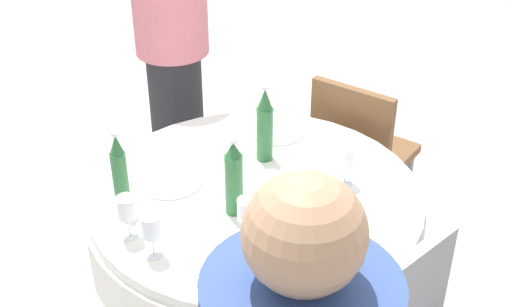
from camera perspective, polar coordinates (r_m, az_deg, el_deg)
dining_table at (r=2.60m, az=0.00°, el=-5.89°), size 1.26×1.26×0.74m
bottle_green_right at (r=2.32m, az=-1.88°, el=-2.12°), size 0.06×0.06×0.30m
bottle_green_far at (r=2.62m, az=0.74°, el=2.34°), size 0.07×0.07×0.32m
bottle_green_near at (r=2.39m, az=-11.38°, el=-1.64°), size 0.06×0.06×0.31m
wine_glass_east at (r=2.07m, az=5.07°, el=-8.17°), size 0.07×0.07×0.15m
wine_glass_outer at (r=2.18m, az=-8.78°, el=-6.21°), size 0.07×0.07×0.16m
wine_glass_west at (r=2.21m, az=-0.76°, el=-4.93°), size 0.07×0.07×0.16m
wine_glass_mid at (r=2.51m, az=7.59°, el=-0.46°), size 0.06×0.06×0.15m
wine_glass_south at (r=2.26m, az=-10.78°, el=-4.59°), size 0.07×0.07×0.16m
plate_south at (r=2.86m, az=1.68°, el=1.90°), size 0.23×0.23×0.02m
plate_front at (r=2.51m, az=2.18°, el=-2.90°), size 0.24×0.24×0.02m
plate_inner at (r=2.57m, az=-7.22°, el=-2.20°), size 0.25×0.25×0.02m
spoon_far at (r=2.28m, az=6.59°, el=-7.45°), size 0.07×0.18×0.00m
spoon_near at (r=2.78m, az=-4.22°, el=0.72°), size 0.09×0.17×0.00m
folded_napkin at (r=2.13m, az=0.58°, el=-10.09°), size 0.22×0.22×0.02m
person_far at (r=3.23m, az=-6.98°, el=8.02°), size 0.34×0.34×1.68m
chair_mid at (r=3.22m, az=8.62°, el=0.47°), size 0.51×0.51×0.87m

